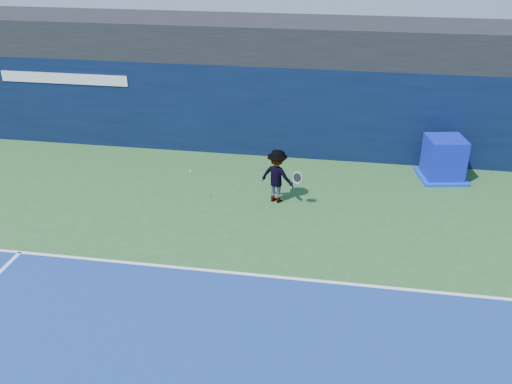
# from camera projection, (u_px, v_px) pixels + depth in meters

# --- Properties ---
(ground) EXTENTS (80.00, 80.00, 0.00)m
(ground) POSITION_uv_depth(u_px,v_px,m) (187.00, 365.00, 10.27)
(ground) COLOR #2D5F2A
(ground) RESTS_ON ground
(baseline) EXTENTS (24.00, 0.10, 0.01)m
(baseline) POSITION_uv_depth(u_px,v_px,m) (223.00, 272.00, 12.92)
(baseline) COLOR white
(baseline) RESTS_ON ground
(stadium_band) EXTENTS (36.00, 3.00, 1.20)m
(stadium_band) POSITION_uv_depth(u_px,v_px,m) (276.00, 39.00, 18.89)
(stadium_band) COLOR black
(stadium_band) RESTS_ON back_wall_assembly
(back_wall_assembly) EXTENTS (36.00, 1.03, 3.00)m
(back_wall_assembly) POSITION_uv_depth(u_px,v_px,m) (271.00, 109.00, 18.92)
(back_wall_assembly) COLOR black
(back_wall_assembly) RESTS_ON ground
(equipment_cart) EXTENTS (1.59, 1.59, 1.30)m
(equipment_cart) POSITION_uv_depth(u_px,v_px,m) (443.00, 160.00, 17.31)
(equipment_cart) COLOR #0C18B2
(equipment_cart) RESTS_ON ground
(tennis_player) EXTENTS (1.30, 0.88, 1.54)m
(tennis_player) POSITION_uv_depth(u_px,v_px,m) (277.00, 176.00, 15.82)
(tennis_player) COLOR white
(tennis_player) RESTS_ON ground
(tennis_ball) EXTENTS (0.06, 0.06, 0.06)m
(tennis_ball) POSITION_uv_depth(u_px,v_px,m) (190.00, 171.00, 15.63)
(tennis_ball) COLOR #C6E119
(tennis_ball) RESTS_ON ground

